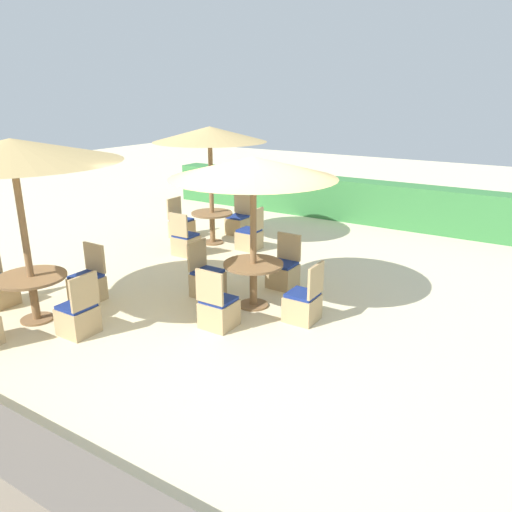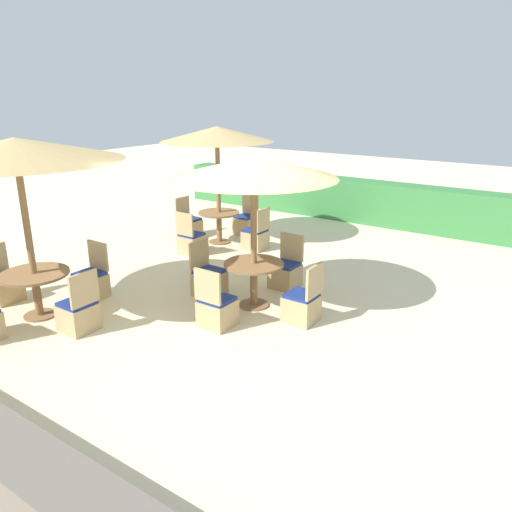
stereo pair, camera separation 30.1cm
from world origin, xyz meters
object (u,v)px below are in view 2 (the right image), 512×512
patio_chair_front_left_east (79,314)px  patio_chair_back_left_west (189,226)px  parasol_back_left (217,135)px  patio_chair_center_south (217,310)px  parasol_front_left (15,150)px  round_table_center (254,274)px  patio_chair_center_north (286,273)px  parasol_center (254,168)px  patio_chair_back_left_north (246,223)px  patio_chair_back_left_east (256,238)px  patio_chair_center_east (302,305)px  round_table_front_left (35,283)px  patio_chair_back_left_south (191,242)px  patio_chair_center_west (209,280)px  round_table_back_left (219,220)px  patio_chair_front_left_west (4,286)px  patio_chair_front_left_north (91,283)px

patio_chair_front_left_east → patio_chair_back_left_west: (-2.01, 4.58, 0.00)m
parasol_back_left → patio_chair_center_south: bearing=-51.7°
parasol_front_left → round_table_center: (2.49, 2.21, -1.98)m
round_table_center → patio_chair_center_north: 1.03m
parasol_center → patio_chair_center_south: 2.16m
patio_chair_center_south → patio_chair_back_left_north: (-2.59, 4.32, 0.00)m
patio_chair_front_left_east → patio_chair_back_left_east: (-0.13, 4.66, 0.00)m
patio_chair_center_east → patio_chair_back_left_east: size_ratio=1.00×
patio_chair_back_left_west → patio_chair_center_south: bearing=46.8°
round_table_front_left → patio_chair_back_left_east: bearing=80.5°
round_table_front_left → parasol_back_left: size_ratio=0.39×
round_table_front_left → patio_chair_center_north: patio_chair_center_north is taller
parasol_back_left → patio_chair_back_left_north: (0.06, 0.95, -2.15)m
patio_chair_center_north → patio_chair_center_east: (0.94, -1.05, 0.00)m
patio_chair_back_left_south → patio_chair_center_west: bearing=-41.0°
round_table_front_left → round_table_back_left: size_ratio=1.10×
parasol_center → patio_chair_center_west: parasol_center is taller
parasol_front_left → parasol_back_left: (-0.18, 4.66, -0.12)m
parasol_front_left → patio_chair_center_south: parasol_front_left is taller
patio_chair_center_west → patio_chair_back_left_west: same height
patio_chair_center_north → patio_chair_back_left_east: size_ratio=1.00×
parasol_front_left → patio_chair_front_left_west: 2.49m
parasol_center → patio_chair_back_left_north: bearing=127.6°
patio_chair_front_left_west → patio_chair_back_left_south: (0.87, 3.63, 0.00)m
parasol_back_left → patio_chair_back_left_west: size_ratio=2.78×
round_table_front_left → patio_chair_front_left_north: patio_chair_front_left_north is taller
parasol_front_left → patio_chair_center_south: size_ratio=3.19×
patio_chair_back_left_east → patio_chair_center_west: bearing=-162.6°
patio_chair_center_south → patio_chair_center_east: bearing=41.9°
parasol_center → patio_chair_back_left_east: parasol_center is taller
round_table_front_left → patio_chair_back_left_west: 4.77m
patio_chair_front_left_west → patio_chair_back_left_north: 5.65m
round_table_front_left → patio_chair_back_left_east: patio_chair_back_left_east is taller
round_table_center → patio_chair_center_west: bearing=-176.5°
patio_chair_center_east → patio_chair_center_north: bearing=41.7°
parasol_center → patio_chair_back_left_north: size_ratio=2.73×
patio_chair_center_west → patio_chair_center_north: (0.89, 1.05, 0.00)m
parasol_front_left → patio_chair_back_left_north: bearing=91.3°
patio_chair_center_north → patio_chair_back_left_south: same height
patio_chair_center_east → parasol_back_left: (-3.60, 2.51, 2.15)m
patio_chair_center_west → parasol_back_left: parasol_back_left is taller
round_table_back_left → patio_chair_back_left_north: bearing=86.6°
patio_chair_center_south → patio_chair_center_west: size_ratio=1.00×
patio_chair_back_left_east → parasol_center: bearing=-145.8°
patio_chair_center_north → patio_chair_back_left_north: bearing=-42.7°
round_table_front_left → round_table_center: size_ratio=1.07×
patio_chair_front_left_north → patio_chair_center_west: bearing=-141.6°
patio_chair_front_left_north → patio_chair_back_left_west: size_ratio=1.00×
round_table_front_left → round_table_center: (2.49, 2.21, 0.00)m
round_table_front_left → patio_chair_front_left_east: bearing=3.4°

